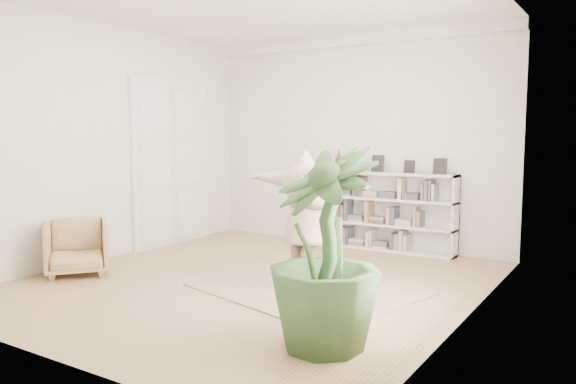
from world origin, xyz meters
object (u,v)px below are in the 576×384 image
(person, at_px, (307,215))
(bookshelf, at_px, (390,212))
(rocker_board, at_px, (307,285))
(houseplant, at_px, (324,249))
(armchair, at_px, (77,247))

(person, bearing_deg, bookshelf, -75.13)
(rocker_board, bearing_deg, bookshelf, 104.87)
(bookshelf, relative_size, houseplant, 1.20)
(houseplant, bearing_deg, armchair, 172.57)
(bookshelf, distance_m, houseplant, 4.49)
(rocker_board, relative_size, houseplant, 0.28)
(rocker_board, height_order, person, person)
(armchair, bearing_deg, rocker_board, -33.10)
(armchair, xyz_separation_m, rocker_board, (3.09, 1.01, -0.31))
(person, distance_m, houseplant, 1.90)
(armchair, relative_size, person, 0.41)
(armchair, xyz_separation_m, person, (3.09, 1.01, 0.56))
(rocker_board, distance_m, person, 0.87)
(rocker_board, distance_m, houseplant, 2.08)
(bookshelf, xyz_separation_m, person, (0.04, -2.77, 0.30))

